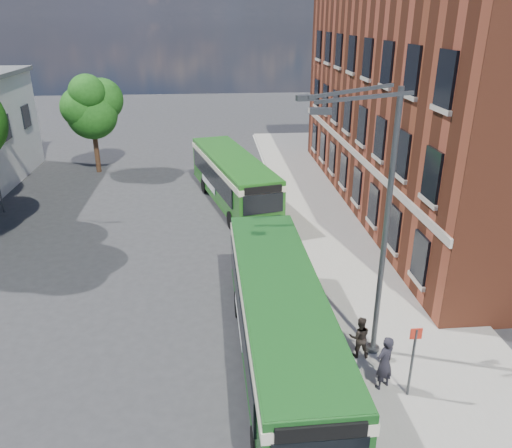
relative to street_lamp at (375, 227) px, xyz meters
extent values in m
plane|color=#2B2C2E|center=(-4.84, 2.00, -4.79)|extent=(120.00, 120.00, 0.00)
cube|color=gray|center=(2.16, 10.00, -4.72)|extent=(6.00, 48.00, 0.15)
cube|color=beige|center=(-0.89, 10.00, -4.79)|extent=(0.12, 48.00, 0.01)
cube|color=brown|center=(9.16, 14.00, 1.21)|extent=(12.00, 26.00, 12.00)
cube|color=beige|center=(3.12, 14.00, -1.19)|extent=(0.12, 26.00, 0.35)
cylinder|color=#3C3F42|center=(0.36, 0.00, -4.64)|extent=(0.44, 0.44, 0.30)
cylinder|color=#3C3F42|center=(0.36, 0.00, -0.29)|extent=(0.18, 0.18, 9.00)
cube|color=#3C3F42|center=(-0.87, -0.60, 4.01)|extent=(2.58, 0.46, 0.37)
cube|color=#3C3F42|center=(-0.87, 0.60, 4.01)|extent=(2.58, 0.46, 0.37)
cube|color=#3C3F42|center=(-2.11, -1.08, 3.76)|extent=(0.55, 0.22, 0.16)
cube|color=#3C3F42|center=(-2.11, 1.08, 3.76)|extent=(0.55, 0.22, 0.16)
cylinder|color=#3C3F42|center=(0.76, -2.20, -3.54)|extent=(0.08, 0.08, 2.50)
cube|color=red|center=(0.76, -2.20, -2.44)|extent=(0.35, 0.04, 0.35)
cube|color=#194F1B|center=(-2.89, -0.14, -3.02)|extent=(2.65, 11.50, 2.45)
cube|color=#194F1B|center=(-2.89, -0.14, -4.29)|extent=(2.69, 11.54, 0.14)
cube|color=black|center=(-4.17, 0.15, -2.89)|extent=(0.20, 9.67, 1.10)
cube|color=black|center=(-1.61, 0.18, -2.89)|extent=(0.20, 9.67, 1.10)
cube|color=#F5E9CA|center=(-2.89, -0.14, -2.19)|extent=(2.71, 11.56, 0.32)
cube|color=#194F1B|center=(-2.89, -0.14, -1.83)|extent=(2.55, 11.40, 0.12)
cube|color=black|center=(-2.82, -5.91, -2.09)|extent=(2.00, 0.11, 0.38)
cube|color=black|center=(-2.96, 5.63, -2.79)|extent=(2.00, 0.11, 0.90)
cube|color=white|center=(-4.19, 0.85, -3.64)|extent=(0.08, 3.20, 0.45)
cylinder|color=black|center=(-4.01, -4.09, -4.29)|extent=(0.29, 1.00, 1.00)
cylinder|color=black|center=(-1.67, -4.06, -4.29)|extent=(0.29, 1.00, 1.00)
cylinder|color=black|center=(-4.10, 2.78, -4.29)|extent=(0.29, 1.00, 1.00)
cylinder|color=black|center=(-1.76, 2.81, -4.29)|extent=(0.29, 1.00, 1.00)
cube|color=#20621A|center=(-3.72, 15.19, -3.02)|extent=(5.00, 11.19, 2.45)
cube|color=#20621A|center=(-3.72, 15.19, -4.29)|extent=(5.05, 11.24, 0.14)
cube|color=black|center=(-5.03, 15.18, -2.89)|extent=(2.23, 8.87, 1.10)
cube|color=black|center=(-2.54, 15.79, -2.89)|extent=(2.23, 8.87, 1.10)
cube|color=#F7F0CB|center=(-3.72, 15.19, -2.19)|extent=(5.07, 11.26, 0.32)
cube|color=#20621A|center=(-3.72, 15.19, -1.83)|extent=(4.88, 11.07, 0.12)
cube|color=black|center=(-2.42, 9.86, -2.84)|extent=(2.11, 0.58, 1.05)
cube|color=black|center=(-2.42, 9.85, -2.09)|extent=(1.96, 0.55, 0.38)
cube|color=black|center=(-2.42, 9.85, -3.84)|extent=(1.87, 0.53, 0.55)
sphere|color=silver|center=(-3.25, 9.67, -3.84)|extent=(0.26, 0.26, 0.26)
sphere|color=silver|center=(-1.60, 10.07, -3.84)|extent=(0.26, 0.26, 0.26)
cube|color=black|center=(-5.01, 20.52, -2.79)|extent=(1.96, 0.55, 0.90)
cube|color=white|center=(-5.21, 15.86, -3.64)|extent=(0.79, 3.12, 0.45)
cylinder|color=black|center=(-3.99, 11.37, -4.29)|extent=(0.51, 1.04, 1.00)
cylinder|color=black|center=(-1.72, 11.92, -4.29)|extent=(0.51, 1.04, 1.00)
cylinder|color=black|center=(-5.48, 17.50, -4.29)|extent=(0.51, 1.04, 1.00)
cylinder|color=black|center=(-3.21, 18.05, -4.29)|extent=(0.51, 1.04, 1.00)
imported|color=black|center=(0.09, -1.81, -3.73)|extent=(0.79, 0.70, 1.82)
imported|color=black|center=(-0.22, -0.23, -3.90)|extent=(0.79, 0.65, 1.49)
cylinder|color=#332112|center=(-13.36, 22.93, -3.27)|extent=(0.36, 0.36, 3.04)
sphere|color=#194E14|center=(-13.36, 22.93, -0.50)|extent=(3.59, 3.59, 3.59)
sphere|color=#194E14|center=(-12.67, 23.48, 0.39)|extent=(3.04, 3.04, 3.04)
sphere|color=#194E14|center=(-13.98, 22.44, 0.05)|extent=(2.76, 2.76, 2.76)
sphere|color=#194E14|center=(-13.36, 22.24, 1.09)|extent=(2.49, 2.49, 2.49)
camera|label=1|loc=(-4.90, -13.72, 6.04)|focal=35.00mm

